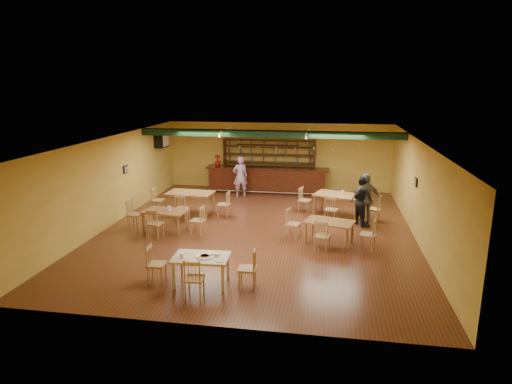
% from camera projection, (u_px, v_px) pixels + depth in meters
% --- Properties ---
extents(floor, '(12.00, 12.00, 0.00)m').
position_uv_depth(floor, '(257.00, 230.00, 14.64)').
color(floor, '#582B19').
rests_on(floor, ground).
extents(ceiling_beam, '(10.00, 0.30, 0.25)m').
position_uv_depth(ceiling_beam, '(269.00, 134.00, 16.63)').
color(ceiling_beam, black).
rests_on(ceiling_beam, ceiling).
extents(track_rail_left, '(0.05, 2.50, 0.05)m').
position_uv_depth(track_rail_left, '(226.00, 129.00, 17.47)').
color(track_rail_left, white).
rests_on(track_rail_left, ceiling).
extents(track_rail_right, '(0.05, 2.50, 0.05)m').
position_uv_depth(track_rail_right, '(308.00, 131.00, 16.97)').
color(track_rail_right, white).
rests_on(track_rail_right, ceiling).
extents(ac_unit, '(0.34, 0.70, 0.48)m').
position_uv_depth(ac_unit, '(162.00, 140.00, 18.85)').
color(ac_unit, white).
rests_on(ac_unit, wall_left).
extents(picture_left, '(0.04, 0.34, 0.28)m').
position_uv_depth(picture_left, '(126.00, 169.00, 15.97)').
color(picture_left, black).
rests_on(picture_left, wall_left).
extents(picture_right, '(0.04, 0.34, 0.28)m').
position_uv_depth(picture_right, '(416.00, 182.00, 13.92)').
color(picture_right, black).
rests_on(picture_right, wall_right).
extents(bar_counter, '(5.35, 0.85, 1.13)m').
position_uv_depth(bar_counter, '(267.00, 180.00, 19.49)').
color(bar_counter, '#330F0A').
rests_on(bar_counter, ground).
extents(back_bar_hutch, '(4.14, 0.40, 2.28)m').
position_uv_depth(back_bar_hutch, '(269.00, 165.00, 19.96)').
color(back_bar_hutch, '#330F0A').
rests_on(back_bar_hutch, ground).
extents(poinsettia, '(0.35, 0.35, 0.49)m').
position_uv_depth(poinsettia, '(218.00, 161.00, 19.65)').
color(poinsettia, '#B01510').
rests_on(poinsettia, bar_counter).
extents(dining_table_a, '(1.74, 1.12, 0.84)m').
position_uv_depth(dining_table_a, '(190.00, 203.00, 16.31)').
color(dining_table_a, olive).
rests_on(dining_table_a, ground).
extents(dining_table_b, '(1.90, 1.47, 0.83)m').
position_uv_depth(dining_table_b, '(338.00, 205.00, 16.04)').
color(dining_table_b, olive).
rests_on(dining_table_b, ground).
extents(dining_table_c, '(1.48, 1.00, 0.69)m').
position_uv_depth(dining_table_c, '(166.00, 221.00, 14.51)').
color(dining_table_c, olive).
rests_on(dining_table_c, ground).
extents(dining_table_d, '(1.59, 1.20, 0.71)m').
position_uv_depth(dining_table_d, '(329.00, 232.00, 13.37)').
color(dining_table_d, olive).
rests_on(dining_table_d, ground).
extents(near_table, '(1.37, 0.92, 0.71)m').
position_uv_depth(near_table, '(201.00, 270.00, 10.65)').
color(near_table, beige).
rests_on(near_table, ground).
extents(pizza_tray, '(0.45, 0.45, 0.01)m').
position_uv_depth(pizza_tray, '(205.00, 256.00, 10.55)').
color(pizza_tray, silver).
rests_on(pizza_tray, near_table).
extents(parmesan_shaker, '(0.08, 0.08, 0.11)m').
position_uv_depth(parmesan_shaker, '(182.00, 255.00, 10.48)').
color(parmesan_shaker, '#EAE5C6').
rests_on(parmesan_shaker, near_table).
extents(napkin_stack, '(0.22, 0.18, 0.03)m').
position_uv_depth(napkin_stack, '(216.00, 254.00, 10.69)').
color(napkin_stack, white).
rests_on(napkin_stack, near_table).
extents(pizza_server, '(0.33, 0.13, 0.00)m').
position_uv_depth(pizza_server, '(211.00, 256.00, 10.57)').
color(pizza_server, silver).
rests_on(pizza_server, pizza_tray).
extents(side_plate, '(0.23, 0.23, 0.01)m').
position_uv_depth(side_plate, '(220.00, 261.00, 10.30)').
color(side_plate, white).
rests_on(side_plate, near_table).
extents(patron_bar, '(0.74, 0.61, 1.73)m').
position_uv_depth(patron_bar, '(240.00, 177.00, 18.80)').
color(patron_bar, '#9B54B6').
rests_on(patron_bar, ground).
extents(patron_right_a, '(0.98, 1.04, 1.70)m').
position_uv_depth(patron_right_a, '(363.00, 200.00, 15.04)').
color(patron_right_a, black).
rests_on(patron_right_a, ground).
extents(patron_right_b, '(1.14, 0.77, 1.80)m').
position_uv_depth(patron_right_b, '(366.00, 200.00, 14.96)').
color(patron_right_b, slate).
rests_on(patron_right_b, ground).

